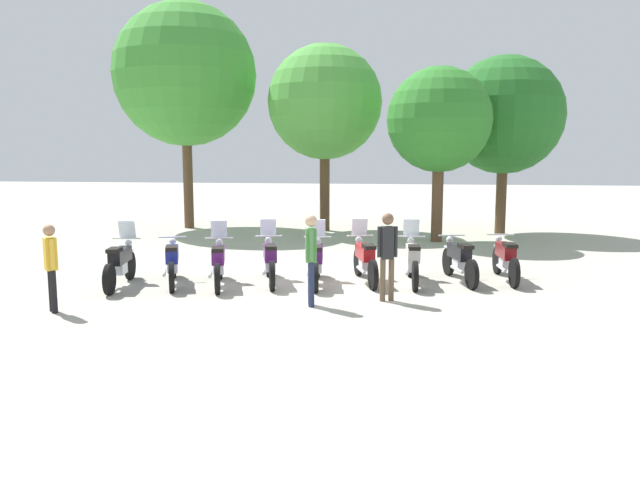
{
  "coord_description": "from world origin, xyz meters",
  "views": [
    {
      "loc": [
        1.72,
        -13.63,
        2.96
      ],
      "look_at": [
        0.0,
        0.5,
        0.9
      ],
      "focal_mm": 35.61,
      "sensor_mm": 36.0,
      "label": 1
    }
  ],
  "objects": [
    {
      "name": "motorcycle_0",
      "position": [
        -4.18,
        -0.8,
        0.52
      ],
      "size": [
        0.62,
        2.18,
        1.37
      ],
      "rotation": [
        0.0,
        0.0,
        1.72
      ],
      "color": "black",
      "rests_on": "ground_plane"
    },
    {
      "name": "motorcycle_1",
      "position": [
        -3.14,
        -0.46,
        0.5
      ],
      "size": [
        0.88,
        2.11,
        0.99
      ],
      "rotation": [
        0.0,
        0.0,
        1.89
      ],
      "color": "black",
      "rests_on": "ground_plane"
    },
    {
      "name": "motorcycle_6",
      "position": [
        2.08,
        0.31,
        0.52
      ],
      "size": [
        0.62,
        2.19,
        1.37
      ],
      "rotation": [
        0.0,
        0.0,
        1.62
      ],
      "color": "black",
      "rests_on": "ground_plane"
    },
    {
      "name": "tree_0",
      "position": [
        -6.04,
        9.32,
        5.62
      ],
      "size": [
        5.2,
        5.2,
        8.23
      ],
      "color": "brown",
      "rests_on": "ground_plane"
    },
    {
      "name": "person_1",
      "position": [
        -4.47,
        -3.04,
        0.93
      ],
      "size": [
        0.33,
        0.35,
        1.61
      ],
      "rotation": [
        0.0,
        0.0,
        3.87
      ],
      "color": "black",
      "rests_on": "ground_plane"
    },
    {
      "name": "person_0",
      "position": [
        0.14,
        -2.01,
        1.03
      ],
      "size": [
        0.27,
        0.41,
        1.74
      ],
      "rotation": [
        0.0,
        0.0,
        0.21
      ],
      "color": "#232D4C",
      "rests_on": "ground_plane"
    },
    {
      "name": "motorcycle_2",
      "position": [
        -2.1,
        -0.47,
        0.52
      ],
      "size": [
        0.76,
        2.15,
        1.37
      ],
      "rotation": [
        0.0,
        0.0,
        1.81
      ],
      "color": "black",
      "rests_on": "ground_plane"
    },
    {
      "name": "motorcycle_3",
      "position": [
        -1.06,
        -0.03,
        0.52
      ],
      "size": [
        0.77,
        2.15,
        1.37
      ],
      "rotation": [
        0.0,
        0.0,
        1.82
      ],
      "color": "black",
      "rests_on": "ground_plane"
    },
    {
      "name": "motorcycle_7",
      "position": [
        3.12,
        0.6,
        0.5
      ],
      "size": [
        0.76,
        2.15,
        0.99
      ],
      "rotation": [
        0.0,
        0.0,
        1.81
      ],
      "color": "black",
      "rests_on": "ground_plane"
    },
    {
      "name": "tree_2",
      "position": [
        3.0,
        6.85,
        3.83
      ],
      "size": [
        3.29,
        3.29,
        5.5
      ],
      "color": "brown",
      "rests_on": "ground_plane"
    },
    {
      "name": "motorcycle_5",
      "position": [
        1.03,
        0.3,
        0.52
      ],
      "size": [
        0.79,
        2.14,
        1.37
      ],
      "rotation": [
        0.0,
        0.0,
        1.84
      ],
      "color": "black",
      "rests_on": "ground_plane"
    },
    {
      "name": "tree_3",
      "position": [
        5.32,
        9.03,
        4.08
      ],
      "size": [
        4.02,
        4.02,
        6.11
      ],
      "color": "brown",
      "rests_on": "ground_plane"
    },
    {
      "name": "tree_1",
      "position": [
        -0.88,
        9.14,
        4.57
      ],
      "size": [
        4.05,
        4.05,
        6.61
      ],
      "color": "brown",
      "rests_on": "ground_plane"
    },
    {
      "name": "motorcycle_8",
      "position": [
        4.17,
        0.86,
        0.5
      ],
      "size": [
        0.62,
        2.19,
        0.99
      ],
      "rotation": [
        0.0,
        0.0,
        1.65
      ],
      "color": "black",
      "rests_on": "ground_plane"
    },
    {
      "name": "person_2",
      "position": [
        1.55,
        -1.44,
        1.02
      ],
      "size": [
        0.41,
        0.27,
        1.73
      ],
      "rotation": [
        0.0,
        0.0,
        4.93
      ],
      "color": "brown",
      "rests_on": "ground_plane"
    },
    {
      "name": "motorcycle_4",
      "position": [
        -0.01,
        -0.03,
        0.52
      ],
      "size": [
        0.62,
        2.19,
        1.37
      ],
      "rotation": [
        0.0,
        0.0,
        1.67
      ],
      "color": "black",
      "rests_on": "ground_plane"
    },
    {
      "name": "ground_plane",
      "position": [
        0.0,
        0.0,
        0.0
      ],
      "size": [
        80.0,
        80.0,
        0.0
      ],
      "primitive_type": "plane",
      "color": "#ADA899"
    }
  ]
}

